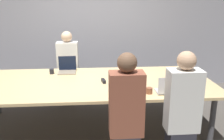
{
  "coord_description": "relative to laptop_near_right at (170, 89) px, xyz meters",
  "views": [
    {
      "loc": [
        0.03,
        -3.69,
        2.01
      ],
      "look_at": [
        0.33,
        0.1,
        0.92
      ],
      "focal_mm": 40.0,
      "sensor_mm": 36.0,
      "label": 1
    }
  ],
  "objects": [
    {
      "name": "conference_table",
      "position": [
        -1.06,
        0.59,
        -0.12
      ],
      "size": [
        3.76,
        1.58,
        0.77
      ],
      "color": "#D6B77F",
      "rests_on": "ground_plane"
    },
    {
      "name": "cup_far_midleft",
      "position": [
        -1.74,
        1.05,
        -0.03
      ],
      "size": [
        0.07,
        0.07,
        0.09
      ],
      "color": "#232328",
      "rests_on": "conference_table"
    },
    {
      "name": "person_far_midleft",
      "position": [
        -1.52,
        1.62,
        -0.15
      ],
      "size": [
        0.4,
        0.24,
        1.42
      ],
      "color": "#2D2D38",
      "rests_on": "ground_plane"
    },
    {
      "name": "person_near_right",
      "position": [
        0.03,
        -0.42,
        -0.13
      ],
      "size": [
        0.4,
        0.24,
        1.44
      ],
      "rotation": [
        0.0,
        0.0,
        3.14
      ],
      "color": "#2D2D38",
      "rests_on": "ground_plane"
    },
    {
      "name": "laptop_near_right",
      "position": [
        0.0,
        0.0,
        0.0
      ],
      "size": [
        0.36,
        0.23,
        0.24
      ],
      "rotation": [
        0.0,
        0.0,
        3.14
      ],
      "color": "#B7B7BC",
      "rests_on": "conference_table"
    },
    {
      "name": "person_near_midright",
      "position": [
        -0.66,
        -0.46,
        -0.13
      ],
      "size": [
        0.4,
        0.24,
        1.44
      ],
      "rotation": [
        0.0,
        0.0,
        3.14
      ],
      "color": "#2D2D38",
      "rests_on": "ground_plane"
    },
    {
      "name": "stapler",
      "position": [
        -0.88,
        0.53,
        -0.05
      ],
      "size": [
        0.07,
        0.16,
        0.05
      ],
      "rotation": [
        0.0,
        0.0,
        0.19
      ],
      "color": "black",
      "rests_on": "conference_table"
    },
    {
      "name": "curtain_wall",
      "position": [
        -1.06,
        2.53,
        0.56
      ],
      "size": [
        12.0,
        0.06,
        2.8
      ],
      "color": "#9999A3",
      "rests_on": "ground_plane"
    },
    {
      "name": "laptop_near_midright",
      "position": [
        -0.65,
        -0.02,
        0.01
      ],
      "size": [
        0.33,
        0.27,
        0.27
      ],
      "rotation": [
        0.0,
        0.0,
        3.14
      ],
      "color": "#B7B7BC",
      "rests_on": "conference_table"
    },
    {
      "name": "laptop_far_midleft",
      "position": [
        -1.49,
        1.15,
        0.01
      ],
      "size": [
        0.31,
        0.27,
        0.28
      ],
      "color": "gray",
      "rests_on": "conference_table"
    },
    {
      "name": "ground_plane",
      "position": [
        -1.06,
        0.59,
        -0.84
      ],
      "size": [
        24.0,
        24.0,
        0.0
      ],
      "primitive_type": "plane",
      "color": "#4C4742"
    },
    {
      "name": "cup_near_right",
      "position": [
        -0.28,
        0.02,
        -0.03
      ],
      "size": [
        0.09,
        0.09,
        0.08
      ],
      "color": "brown",
      "rests_on": "conference_table"
    }
  ]
}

